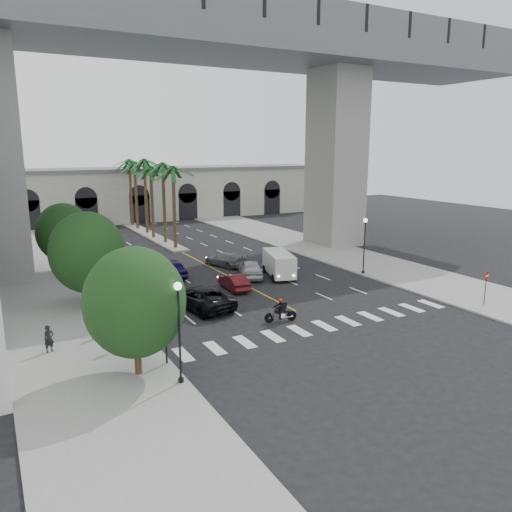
{
  "coord_description": "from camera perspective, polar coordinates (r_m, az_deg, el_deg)",
  "views": [
    {
      "loc": [
        -19.12,
        -27.16,
        11.68
      ],
      "look_at": [
        -1.14,
        6.0,
        3.48
      ],
      "focal_mm": 35.0,
      "sensor_mm": 36.0,
      "label": 1
    }
  ],
  "objects": [
    {
      "name": "motorcycle_rider",
      "position": [
        34.36,
        2.94,
        -6.3
      ],
      "size": [
        2.26,
        0.72,
        1.65
      ],
      "rotation": [
        0.0,
        0.0,
        -0.21
      ],
      "color": "black",
      "rests_on": "ground"
    },
    {
      "name": "car_c",
      "position": [
        37.21,
        -6.35,
        -4.73
      ],
      "size": [
        3.92,
        6.53,
        1.7
      ],
      "primitive_type": "imported",
      "rotation": [
        0.0,
        0.0,
        3.33
      ],
      "color": "black",
      "rests_on": "ground"
    },
    {
      "name": "palm_f",
      "position": [
        77.63,
        -14.28,
        10.26
      ],
      "size": [
        3.2,
        3.2,
        10.7
      ],
      "color": "#47331E",
      "rests_on": "ground"
    },
    {
      "name": "palm_b",
      "position": [
        62.24,
        -10.62,
        9.94
      ],
      "size": [
        3.2,
        3.2,
        10.6
      ],
      "color": "#47331E",
      "rests_on": "ground"
    },
    {
      "name": "palm_d",
      "position": [
        69.9,
        -12.66,
        10.31
      ],
      "size": [
        3.2,
        3.2,
        10.9
      ],
      "color": "#47331E",
      "rests_on": "ground"
    },
    {
      "name": "bridge",
      "position": [
        54.51,
        -4.03,
        19.44
      ],
      "size": [
        75.0,
        13.0,
        26.0
      ],
      "color": "gray",
      "rests_on": "ground"
    },
    {
      "name": "sidewalk_right",
      "position": [
        55.46,
        10.28,
        -0.01
      ],
      "size": [
        8.0,
        100.0,
        0.15
      ],
      "primitive_type": "cube",
      "color": "gray",
      "rests_on": "ground"
    },
    {
      "name": "pier_building",
      "position": [
        84.68,
        -15.42,
        6.81
      ],
      "size": [
        71.0,
        10.5,
        8.5
      ],
      "color": "beige",
      "rests_on": "ground"
    },
    {
      "name": "pedestrian_b",
      "position": [
        32.71,
        -16.97,
        -7.42
      ],
      "size": [
        1.0,
        0.98,
        1.62
      ],
      "primitive_type": "imported",
      "rotation": [
        0.0,
        0.0,
        -0.69
      ],
      "color": "black",
      "rests_on": "sidewalk_left"
    },
    {
      "name": "car_e",
      "position": [
        46.53,
        -9.61,
        -1.38
      ],
      "size": [
        2.28,
        5.02,
        1.67
      ],
      "primitive_type": "imported",
      "rotation": [
        0.0,
        0.0,
        3.08
      ],
      "color": "#150F4A",
      "rests_on": "ground"
    },
    {
      "name": "pedestrian_a",
      "position": [
        31.36,
        -22.59,
        -8.72
      ],
      "size": [
        0.67,
        0.54,
        1.6
      ],
      "primitive_type": "imported",
      "rotation": [
        0.0,
        0.0,
        0.3
      ],
      "color": "black",
      "rests_on": "sidewalk_left"
    },
    {
      "name": "cargo_van",
      "position": [
        45.97,
        2.65,
        -0.84
      ],
      "size": [
        3.44,
        5.66,
        2.26
      ],
      "rotation": [
        0.0,
        0.0,
        -0.3
      ],
      "color": "silver",
      "rests_on": "ground"
    },
    {
      "name": "do_not_enter_sign",
      "position": [
        40.86,
        24.8,
        -2.64
      ],
      "size": [
        0.65,
        0.2,
        2.71
      ],
      "rotation": [
        0.0,
        0.0,
        0.25
      ],
      "color": "black",
      "rests_on": "ground"
    },
    {
      "name": "car_d",
      "position": [
        50.26,
        -3.52,
        -0.37
      ],
      "size": [
        3.43,
        5.23,
        1.41
      ],
      "primitive_type": "imported",
      "rotation": [
        0.0,
        0.0,
        3.47
      ],
      "color": "slate",
      "rests_on": "ground"
    },
    {
      "name": "traffic_signal_near",
      "position": [
        27.44,
        -10.33,
        -7.45
      ],
      "size": [
        0.25,
        0.18,
        3.65
      ],
      "color": "black",
      "rests_on": "ground"
    },
    {
      "name": "lamp_post_left_far",
      "position": [
        44.65,
        -17.99,
        0.75
      ],
      "size": [
        0.4,
        0.4,
        5.35
      ],
      "color": "black",
      "rests_on": "ground"
    },
    {
      "name": "car_b",
      "position": [
        41.89,
        -2.54,
        -2.98
      ],
      "size": [
        1.64,
        4.13,
        1.34
      ],
      "primitive_type": "imported",
      "rotation": [
        0.0,
        0.0,
        3.08
      ],
      "color": "#4B0F14",
      "rests_on": "ground"
    },
    {
      "name": "street_tree_mid",
      "position": [
        38.39,
        -18.74,
        0.39
      ],
      "size": [
        5.44,
        5.44,
        7.21
      ],
      "color": "#382616",
      "rests_on": "ground"
    },
    {
      "name": "palm_e",
      "position": [
        73.7,
        -13.71,
        9.99
      ],
      "size": [
        3.2,
        3.2,
        10.4
      ],
      "color": "#47331E",
      "rests_on": "ground"
    },
    {
      "name": "palm_c",
      "position": [
        65.99,
        -11.95,
        9.61
      ],
      "size": [
        3.2,
        3.2,
        10.1
      ],
      "color": "#47331E",
      "rests_on": "ground"
    },
    {
      "name": "median",
      "position": [
        68.88,
        -11.95,
        2.33
      ],
      "size": [
        2.0,
        24.0,
        0.2
      ],
      "primitive_type": "cube",
      "color": "gray",
      "rests_on": "ground"
    },
    {
      "name": "street_tree_far",
      "position": [
        50.14,
        -21.12,
        2.52
      ],
      "size": [
        5.04,
        5.04,
        6.68
      ],
      "color": "#382616",
      "rests_on": "ground"
    },
    {
      "name": "sidewalk_left",
      "position": [
        43.92,
        -22.09,
        -3.98
      ],
      "size": [
        8.0,
        100.0,
        0.15
      ],
      "primitive_type": "cube",
      "color": "gray",
      "rests_on": "ground"
    },
    {
      "name": "ground",
      "position": [
        35.2,
        6.35,
        -7.18
      ],
      "size": [
        140.0,
        140.0,
        0.0
      ],
      "primitive_type": "plane",
      "color": "black",
      "rests_on": "ground"
    },
    {
      "name": "palm_a",
      "position": [
        58.43,
        -9.47,
        9.57
      ],
      "size": [
        3.2,
        3.2,
        10.3
      ],
      "color": "#47331E",
      "rests_on": "ground"
    },
    {
      "name": "car_a",
      "position": [
        45.73,
        -0.6,
        -1.47
      ],
      "size": [
        3.61,
        5.18,
        1.64
      ],
      "primitive_type": "imported",
      "rotation": [
        0.0,
        0.0,
        2.75
      ],
      "color": "#B1B1B6",
      "rests_on": "ground"
    },
    {
      "name": "street_tree_near",
      "position": [
        26.07,
        -13.67,
        -5.16
      ],
      "size": [
        5.2,
        5.2,
        6.89
      ],
      "color": "#382616",
      "rests_on": "ground"
    },
    {
      "name": "lamp_post_right",
      "position": [
        47.32,
        12.29,
        1.69
      ],
      "size": [
        0.4,
        0.4,
        5.35
      ],
      "color": "black",
      "rests_on": "ground"
    },
    {
      "name": "lamp_post_left_near",
      "position": [
        24.94,
        -8.79,
        -7.7
      ],
      "size": [
        0.4,
        0.4,
        5.35
      ],
      "color": "black",
      "rests_on": "ground"
    },
    {
      "name": "traffic_signal_far",
      "position": [
        31.09,
        -12.66,
        -5.19
      ],
      "size": [
        0.25,
        0.18,
        3.65
      ],
      "color": "black",
      "rests_on": "ground"
    }
  ]
}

